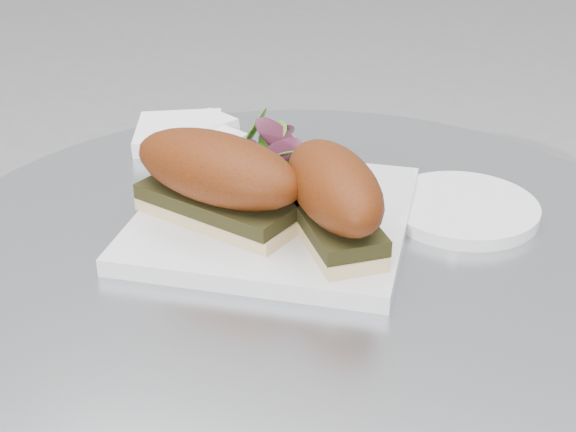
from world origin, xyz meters
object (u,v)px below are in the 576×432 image
Objects in this scene: sandwich_right at (334,195)px; sandwich_left at (217,177)px; plate at (275,217)px; saucer at (463,208)px.

sandwich_left is at bearing -126.52° from sandwich_right.
sandwich_right is (0.11, 0.00, 0.00)m from sandwich_left.
plate is 0.07m from sandwich_left.
sandwich_right reaches higher than plate.
saucer is (0.20, 0.12, -0.05)m from sandwich_left.
sandwich_right is at bearing 15.32° from sandwich_left.
sandwich_left is 1.31× the size of saucer.
plate is 1.53× the size of sandwich_right.
sandwich_left reaches higher than plate.
plate is 0.18m from saucer.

